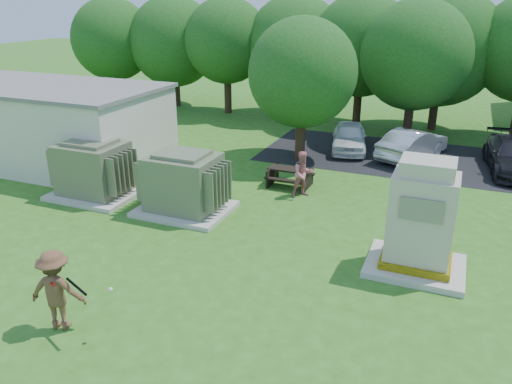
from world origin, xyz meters
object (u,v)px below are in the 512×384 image
at_px(transformer_left, 94,170).
at_px(generator_cabinet, 421,223).
at_px(person_at_picnic, 303,174).
at_px(car_white, 349,137).
at_px(transformer_right, 184,184).
at_px(picnic_table, 290,175).
at_px(car_silver_a, 413,144).
at_px(batter, 57,290).

relative_size(transformer_left, generator_cabinet, 0.98).
distance_m(person_at_picnic, car_white, 6.38).
xyz_separation_m(transformer_right, generator_cabinet, (7.59, -1.00, 0.37)).
xyz_separation_m(picnic_table, car_silver_a, (3.90, 5.36, 0.23)).
xyz_separation_m(generator_cabinet, car_white, (-4.09, 10.20, -0.69)).
distance_m(car_white, car_silver_a, 2.89).
distance_m(generator_cabinet, car_white, 11.01).
distance_m(batter, car_white, 16.00).
relative_size(transformer_right, picnic_table, 1.82).
bearing_deg(person_at_picnic, picnic_table, 91.48).
xyz_separation_m(transformer_left, person_at_picnic, (6.95, 2.83, -0.13)).
bearing_deg(generator_cabinet, picnic_table, 137.85).
bearing_deg(person_at_picnic, transformer_right, 178.60).
height_order(picnic_table, person_at_picnic, person_at_picnic).
bearing_deg(transformer_right, transformer_left, 180.00).
bearing_deg(generator_cabinet, person_at_picnic, 138.60).
height_order(transformer_left, batter, transformer_left).
distance_m(generator_cabinet, batter, 8.87).
bearing_deg(picnic_table, car_silver_a, 53.96).
bearing_deg(transformer_left, transformer_right, 0.00).
relative_size(transformer_right, person_at_picnic, 1.79).
bearing_deg(picnic_table, person_at_picnic, -46.11).
height_order(transformer_right, generator_cabinet, generator_cabinet).
bearing_deg(car_silver_a, transformer_left, 64.57).
relative_size(generator_cabinet, batter, 1.64).
height_order(generator_cabinet, car_silver_a, generator_cabinet).
height_order(batter, person_at_picnic, batter).
height_order(generator_cabinet, picnic_table, generator_cabinet).
relative_size(batter, car_silver_a, 0.46).
xyz_separation_m(transformer_right, picnic_table, (2.49, 3.62, -0.53)).
distance_m(person_at_picnic, car_silver_a, 6.91).
bearing_deg(car_silver_a, generator_cabinet, 119.79).
distance_m(transformer_right, person_at_picnic, 4.31).
relative_size(generator_cabinet, car_white, 0.81).
xyz_separation_m(person_at_picnic, car_white, (0.25, 6.37, -0.19)).
xyz_separation_m(car_white, car_silver_a, (2.88, -0.22, 0.02)).
bearing_deg(car_white, transformer_left, -140.29).
distance_m(transformer_right, car_silver_a, 11.02).
bearing_deg(batter, generator_cabinet, -157.72).
bearing_deg(transformer_left, picnic_table, 30.34).
bearing_deg(generator_cabinet, car_white, 111.84).
xyz_separation_m(generator_cabinet, batter, (-6.91, -5.55, -0.41)).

